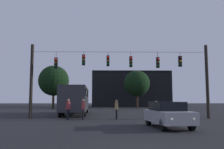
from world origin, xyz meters
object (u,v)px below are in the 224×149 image
object	(u,v)px
tree_behind_building	(137,83)
pedestrian_near_bus	(83,108)
pedestrian_crossing_left	(116,108)
pedestrian_crossing_center	(68,108)
pedestrian_crossing_right	(156,109)
tree_left_silhouette	(54,81)
city_bus	(76,98)
car_near_right	(167,114)

from	to	relation	value
tree_behind_building	pedestrian_near_bus	bearing A→B (deg)	-105.85
pedestrian_crossing_left	pedestrian_crossing_center	bearing A→B (deg)	-171.24
pedestrian_crossing_right	tree_left_silhouette	size ratio (longest dim) A/B	0.19
city_bus	car_near_right	distance (m)	14.74
car_near_right	tree_behind_building	distance (m)	33.57
pedestrian_crossing_right	pedestrian_near_bus	world-z (taller)	pedestrian_near_bus
pedestrian_near_bus	pedestrian_crossing_left	bearing A→B (deg)	12.41
city_bus	tree_left_silhouette	world-z (taller)	tree_left_silhouette
city_bus	pedestrian_near_bus	size ratio (longest dim) A/B	6.50
city_bus	pedestrian_crossing_left	xyz separation A→B (m)	(4.31, -6.52, -0.95)
city_bus	pedestrian_crossing_left	distance (m)	7.87
car_near_right	tree_behind_building	world-z (taller)	tree_behind_building
city_bus	tree_left_silhouette	xyz separation A→B (m)	(-6.43, 17.66, 3.30)
pedestrian_near_bus	tree_behind_building	bearing A→B (deg)	74.15
pedestrian_crossing_left	tree_behind_building	world-z (taller)	tree_behind_building
city_bus	pedestrian_crossing_right	bearing A→B (deg)	-41.67
pedestrian_crossing_center	tree_behind_building	world-z (taller)	tree_behind_building
city_bus	pedestrian_crossing_right	xyz separation A→B (m)	(7.65, -6.81, -0.99)
city_bus	car_near_right	world-z (taller)	city_bus
car_near_right	city_bus	bearing A→B (deg)	118.84
pedestrian_crossing_right	tree_behind_building	size ratio (longest dim) A/B	0.21
car_near_right	tree_behind_building	size ratio (longest dim) A/B	0.60
city_bus	tree_behind_building	distance (m)	22.61
pedestrian_crossing_left	tree_left_silhouette	world-z (taller)	tree_left_silhouette
car_near_right	pedestrian_crossing_center	bearing A→B (deg)	139.74
city_bus	tree_left_silhouette	bearing A→B (deg)	110.01
car_near_right	tree_left_silhouette	bearing A→B (deg)	113.89
pedestrian_crossing_left	pedestrian_near_bus	world-z (taller)	pedestrian_near_bus
pedestrian_near_bus	tree_left_silhouette	distance (m)	26.37
pedestrian_crossing_right	tree_left_silhouette	bearing A→B (deg)	119.91
pedestrian_crossing_left	pedestrian_near_bus	xyz separation A→B (m)	(-2.77, -0.61, 0.05)
pedestrian_crossing_center	pedestrian_near_bus	xyz separation A→B (m)	(1.24, 0.01, 0.00)
tree_behind_building	pedestrian_crossing_left	bearing A→B (deg)	-100.62
car_near_right	pedestrian_near_bus	xyz separation A→B (m)	(-5.55, 5.76, 0.17)
car_near_right	pedestrian_crossing_right	distance (m)	6.10
car_near_right	pedestrian_crossing_left	world-z (taller)	pedestrian_crossing_left
pedestrian_crossing_left	tree_behind_building	size ratio (longest dim) A/B	0.22
car_near_right	pedestrian_crossing_center	world-z (taller)	pedestrian_crossing_center
city_bus	tree_left_silhouette	size ratio (longest dim) A/B	1.39
city_bus	pedestrian_crossing_right	distance (m)	10.28
pedestrian_crossing_left	tree_behind_building	bearing A→B (deg)	79.38
pedestrian_near_bus	tree_behind_building	size ratio (longest dim) A/B	0.23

